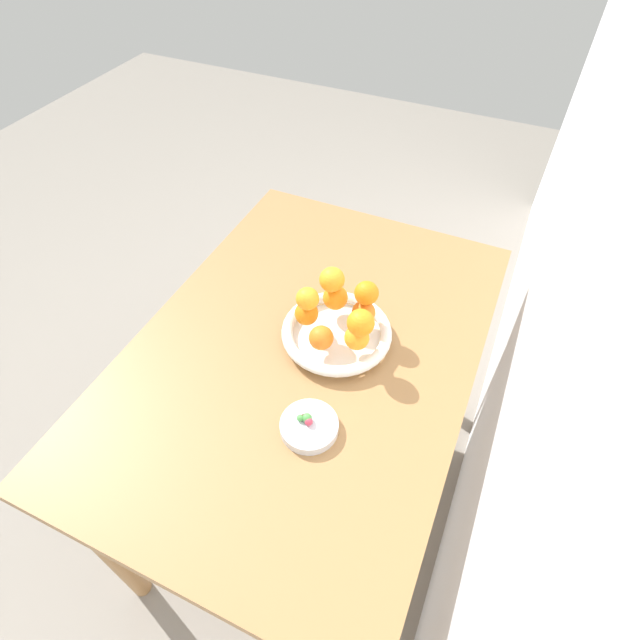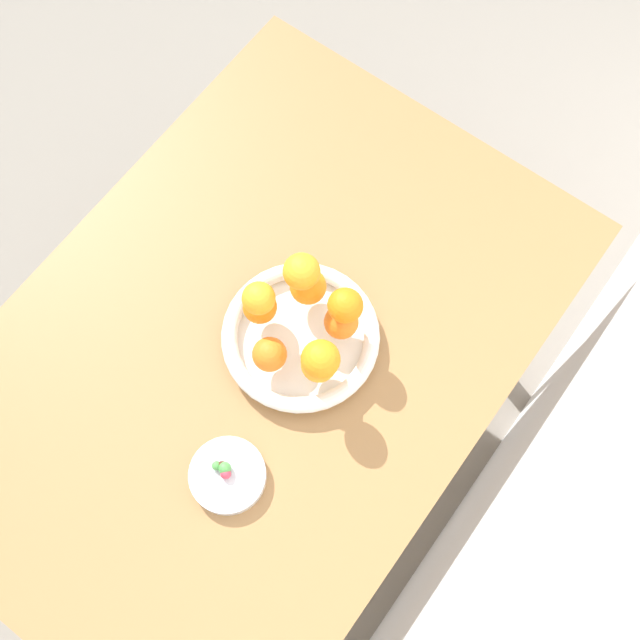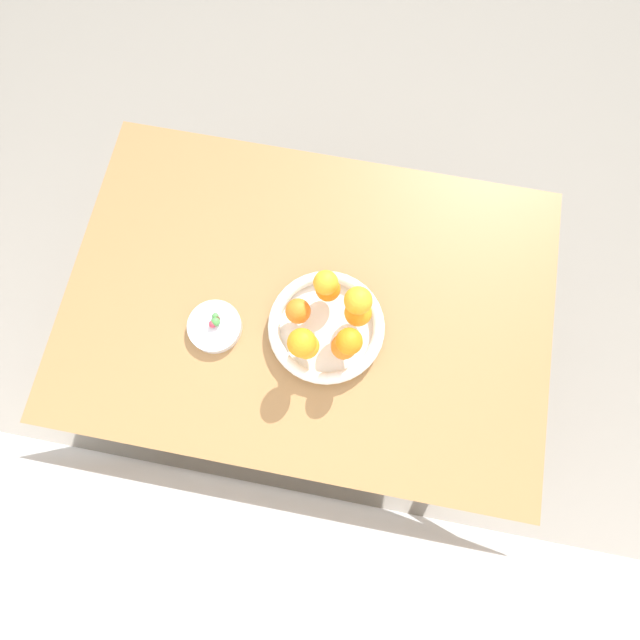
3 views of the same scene
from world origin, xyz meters
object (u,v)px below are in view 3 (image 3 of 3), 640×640
dining_table (309,312)px  fruit_bowl (326,327)px  orange_5 (302,343)px  orange_7 (358,301)px  candy_ball_0 (216,322)px  candy_dish (215,327)px  candy_ball_1 (215,316)px  orange_4 (344,347)px  candy_ball_2 (217,319)px  orange_1 (328,289)px  candy_ball_3 (213,324)px  orange_2 (298,311)px  orange_3 (306,346)px  orange_0 (358,313)px  orange_8 (349,341)px  orange_6 (326,283)px

dining_table → fruit_bowl: size_ratio=4.31×
orange_5 → orange_7: orange_7 is taller
orange_7 → candy_ball_0: 0.32m
fruit_bowl → candy_dish: fruit_bowl is taller
orange_5 → candy_ball_1: 0.23m
orange_4 → orange_7: bearing=-97.7°
orange_7 → candy_ball_2: size_ratio=3.98×
orange_1 → candy_ball_3: size_ratio=3.29×
dining_table → orange_2: size_ratio=20.13×
candy_ball_3 → fruit_bowl: bearing=-170.2°
fruit_bowl → candy_ball_0: candy_ball_0 is taller
orange_4 → candy_ball_0: (0.28, -0.01, -0.04)m
dining_table → candy_ball_3: size_ratio=65.94×
orange_3 → candy_ball_1: 0.22m
candy_dish → orange_2: 0.20m
orange_0 → candy_ball_1: orange_0 is taller
fruit_bowl → orange_3: bearing=62.1°
dining_table → candy_ball_0: candy_ball_0 is taller
orange_8 → candy_ball_1: orange_8 is taller
orange_3 → candy_ball_3: orange_3 is taller
candy_dish → candy_ball_0: 0.02m
candy_ball_3 → dining_table: bearing=-152.5°
orange_8 → fruit_bowl: bearing=-41.4°
orange_7 → orange_3: bearing=47.9°
orange_2 → candy_ball_1: 0.19m
candy_ball_0 → candy_ball_1: candy_ball_0 is taller
orange_5 → candy_ball_3: bearing=-7.0°
orange_3 → orange_6: 0.14m
candy_dish → orange_2: size_ratio=2.16×
candy_ball_0 → candy_ball_1: (0.00, -0.01, -0.00)m
orange_3 → candy_ball_2: 0.21m
orange_1 → orange_7: size_ratio=0.94×
orange_3 → orange_7: 0.14m
orange_0 → orange_2: size_ratio=1.08×
orange_0 → orange_2: bearing=8.8°
candy_dish → orange_3: size_ratio=2.12×
orange_0 → candy_ball_3: bearing=13.3°
orange_7 → candy_ball_3: size_ratio=3.50×
orange_3 → orange_5: orange_5 is taller
orange_3 → candy_ball_2: (0.21, -0.03, -0.04)m
candy_ball_2 → orange_3: bearing=171.7°
orange_3 → orange_0: bearing=-136.0°
orange_4 → candy_ball_3: 0.29m
fruit_bowl → orange_5: 0.13m
candy_ball_1 → orange_4: bearing=175.3°
orange_5 → orange_7: (-0.09, -0.11, 0.00)m
fruit_bowl → candy_ball_3: 0.25m
orange_8 → candy_ball_3: 0.31m
candy_dish → orange_8: bearing=179.2°
candy_dish → orange_1: orange_1 is taller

